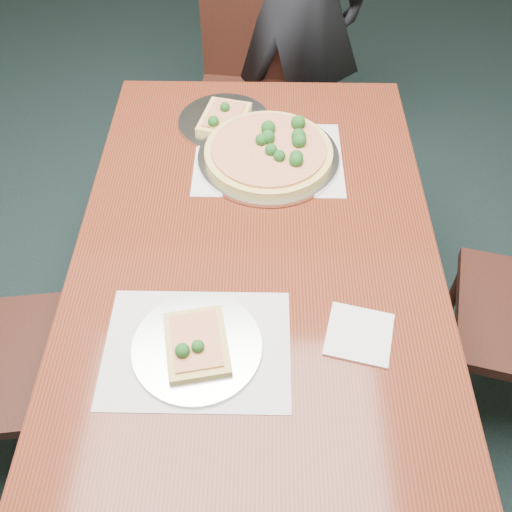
{
  "coord_description": "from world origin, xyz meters",
  "views": [
    {
      "loc": [
        0.15,
        -0.81,
        1.82
      ],
      "look_at": [
        0.13,
        0.08,
        0.75
      ],
      "focal_mm": 40.0,
      "sensor_mm": 36.0,
      "label": 1
    }
  ],
  "objects_px": {
    "dining_table": "(256,279)",
    "slice_plate_far": "(224,120)",
    "pizza_pan": "(270,152)",
    "chair_far": "(250,81)",
    "slice_plate_near": "(197,345)"
  },
  "relations": [
    {
      "from": "dining_table",
      "to": "pizza_pan",
      "type": "height_order",
      "value": "pizza_pan"
    },
    {
      "from": "dining_table",
      "to": "chair_far",
      "type": "relative_size",
      "value": 1.65
    },
    {
      "from": "dining_table",
      "to": "slice_plate_near",
      "type": "relative_size",
      "value": 5.36
    },
    {
      "from": "slice_plate_near",
      "to": "slice_plate_far",
      "type": "height_order",
      "value": "same"
    },
    {
      "from": "slice_plate_near",
      "to": "pizza_pan",
      "type": "bearing_deg",
      "value": 76.05
    },
    {
      "from": "chair_far",
      "to": "slice_plate_far",
      "type": "relative_size",
      "value": 3.25
    },
    {
      "from": "pizza_pan",
      "to": "chair_far",
      "type": "bearing_deg",
      "value": 95.71
    },
    {
      "from": "chair_far",
      "to": "slice_plate_far",
      "type": "bearing_deg",
      "value": -89.47
    },
    {
      "from": "dining_table",
      "to": "pizza_pan",
      "type": "xyz_separation_m",
      "value": [
        0.03,
        0.37,
        0.12
      ]
    },
    {
      "from": "dining_table",
      "to": "chair_far",
      "type": "xyz_separation_m",
      "value": [
        -0.04,
        1.12,
        -0.14
      ]
    },
    {
      "from": "slice_plate_far",
      "to": "pizza_pan",
      "type": "bearing_deg",
      "value": -49.53
    },
    {
      "from": "chair_far",
      "to": "pizza_pan",
      "type": "height_order",
      "value": "chair_far"
    },
    {
      "from": "dining_table",
      "to": "slice_plate_far",
      "type": "height_order",
      "value": "slice_plate_far"
    },
    {
      "from": "slice_plate_near",
      "to": "slice_plate_far",
      "type": "relative_size",
      "value": 1.0
    },
    {
      "from": "pizza_pan",
      "to": "slice_plate_near",
      "type": "distance_m",
      "value": 0.65
    }
  ]
}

